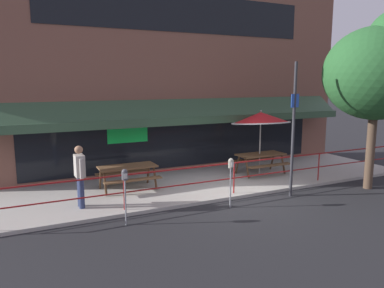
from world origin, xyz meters
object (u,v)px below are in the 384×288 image
picnic_table_centre (261,158)px  parking_meter_near (125,180)px  patio_umbrella_centre (261,118)px  street_sign_pole (293,129)px  street_tree_curbside (381,67)px  picnic_table_left (128,171)px  pedestrian_walking (80,173)px  parking_meter_far (231,168)px

picnic_table_centre → parking_meter_near: (-5.85, -2.48, 0.44)m
picnic_table_centre → patio_umbrella_centre: bearing=90.0°
picnic_table_centre → street_sign_pole: street_sign_pole is taller
patio_umbrella_centre → street_tree_curbside: 4.19m
picnic_table_left → pedestrian_walking: 2.03m
picnic_table_left → pedestrian_walking: pedestrian_walking is taller
street_tree_curbside → pedestrian_walking: bearing=167.7°
picnic_table_centre → parking_meter_far: 3.84m
picnic_table_centre → street_tree_curbside: bearing=-50.7°
parking_meter_far → patio_umbrella_centre: bearing=42.1°
parking_meter_near → parking_meter_far: (2.99, -0.04, 0.00)m
pedestrian_walking → parking_meter_near: bearing=-62.5°
picnic_table_left → picnic_table_centre: size_ratio=1.00×
patio_umbrella_centre → street_tree_curbside: (2.38, -2.97, 1.76)m
pedestrian_walking → parking_meter_far: (3.79, -1.59, 0.09)m
parking_meter_far → street_sign_pole: (2.26, 0.12, 0.95)m
picnic_table_centre → pedestrian_walking: 6.73m
patio_umbrella_centre → street_tree_curbside: size_ratio=0.42×
picnic_table_left → patio_umbrella_centre: bearing=-1.5°
picnic_table_left → picnic_table_centre: (5.01, -0.19, 0.00)m
parking_meter_near → parking_meter_far: same height
picnic_table_centre → street_tree_curbside: (2.38, -2.91, 3.23)m
parking_meter_far → parking_meter_near: bearing=179.3°
patio_umbrella_centre → parking_meter_near: bearing=-156.5°
patio_umbrella_centre → street_sign_pole: street_sign_pole is taller
street_sign_pole → picnic_table_centre: bearing=75.9°
pedestrian_walking → street_tree_curbside: street_tree_curbside is taller
patio_umbrella_centre → street_tree_curbside: street_tree_curbside is taller
parking_meter_near → parking_meter_far: 2.99m
picnic_table_left → street_tree_curbside: bearing=-22.8°
pedestrian_walking → parking_meter_near: (0.81, -1.55, 0.09)m
street_sign_pole → parking_meter_far: bearing=-176.8°
parking_meter_near → parking_meter_far: size_ratio=1.00×
picnic_table_left → street_sign_pole: 5.30m
patio_umbrella_centre → pedestrian_walking: patio_umbrella_centre is taller
patio_umbrella_centre → street_tree_curbside: bearing=-51.3°
parking_meter_far → street_tree_curbside: size_ratio=0.25×
parking_meter_near → parking_meter_far: bearing=-0.7°
parking_meter_near → street_sign_pole: (5.25, 0.09, 0.95)m
picnic_table_left → patio_umbrella_centre: patio_umbrella_centre is taller
patio_umbrella_centre → parking_meter_far: size_ratio=1.68×
pedestrian_walking → parking_meter_far: pedestrian_walking is taller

